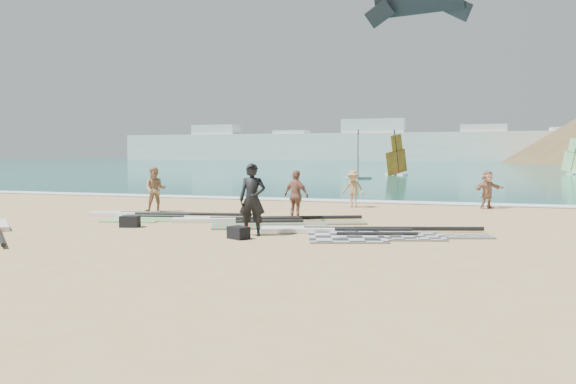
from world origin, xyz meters
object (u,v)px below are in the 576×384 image
(gear_bag_near, at_px, (130,221))
(gear_bag_far, at_px, (239,233))
(rig_grey, at_px, (355,233))
(rig_orange, at_px, (253,221))
(beachgoer_mid, at_px, (353,189))
(beachgoer_right, at_px, (487,189))
(beachgoer_left, at_px, (155,190))
(beachgoer_back, at_px, (296,196))
(rig_green, at_px, (150,216))
(person_wetsuit, at_px, (252,200))

(gear_bag_near, xyz_separation_m, gear_bag_far, (4.11, -1.18, -0.01))
(rig_grey, bearing_deg, gear_bag_far, -165.69)
(rig_orange, height_order, beachgoer_mid, beachgoer_mid)
(rig_orange, height_order, beachgoer_right, beachgoer_right)
(beachgoer_left, relative_size, beachgoer_back, 1.02)
(beachgoer_left, bearing_deg, rig_orange, -43.21)
(gear_bag_near, relative_size, beachgoer_right, 0.35)
(beachgoer_mid, distance_m, beachgoer_back, 5.32)
(rig_green, distance_m, gear_bag_far, 6.05)
(rig_green, height_order, gear_bag_far, gear_bag_far)
(gear_bag_near, relative_size, gear_bag_far, 1.02)
(rig_green, relative_size, beachgoer_mid, 3.91)
(beachgoer_right, bearing_deg, rig_green, 170.14)
(rig_green, height_order, beachgoer_left, beachgoer_left)
(beachgoer_left, distance_m, beachgoer_right, 13.45)
(beachgoer_left, bearing_deg, beachgoer_right, 3.64)
(gear_bag_far, distance_m, person_wetsuit, 1.07)
(beachgoer_back, bearing_deg, beachgoer_left, 13.23)
(beachgoer_right, bearing_deg, person_wetsuit, -164.39)
(rig_orange, relative_size, person_wetsuit, 3.21)
(rig_green, distance_m, gear_bag_near, 2.54)
(gear_bag_far, xyz_separation_m, beachgoer_mid, (1.28, 9.47, 0.62))
(gear_bag_far, distance_m, beachgoer_right, 12.60)
(beachgoer_left, xyz_separation_m, beachgoer_back, (6.07, -1.18, -0.01))
(gear_bag_far, bearing_deg, rig_green, 143.41)
(rig_grey, xyz_separation_m, rig_green, (-7.67, 1.92, -0.00))
(beachgoer_left, xyz_separation_m, beachgoer_right, (12.36, 5.29, -0.08))
(rig_grey, bearing_deg, beachgoer_right, 50.41)
(beachgoer_mid, bearing_deg, beachgoer_back, -89.26)
(rig_grey, distance_m, beachgoer_mid, 7.97)
(rig_orange, height_order, gear_bag_far, gear_bag_far)
(beachgoer_right, bearing_deg, gear_bag_far, -163.37)
(gear_bag_far, distance_m, beachgoer_back, 4.30)
(rig_grey, relative_size, gear_bag_near, 11.79)
(rig_green, height_order, beachgoer_right, beachgoer_right)
(gear_bag_far, relative_size, beachgoer_right, 0.35)
(beachgoer_right, bearing_deg, rig_grey, -154.53)
(gear_bag_near, distance_m, beachgoer_right, 14.37)
(gear_bag_near, bearing_deg, gear_bag_far, -16.09)
(gear_bag_near, bearing_deg, rig_grey, 4.14)
(beachgoer_mid, bearing_deg, beachgoer_right, 23.62)
(rig_grey, height_order, rig_orange, same)
(beachgoer_left, height_order, beachgoer_right, beachgoer_left)
(beachgoer_mid, bearing_deg, rig_orange, -98.18)
(beachgoer_back, height_order, beachgoer_right, beachgoer_back)
(beachgoer_mid, relative_size, beachgoer_right, 1.00)
(rig_orange, xyz_separation_m, gear_bag_near, (-3.26, -2.08, 0.13))
(gear_bag_far, bearing_deg, beachgoer_back, 85.24)
(beachgoer_back, bearing_deg, rig_orange, 62.76)
(rig_grey, relative_size, gear_bag_far, 11.99)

